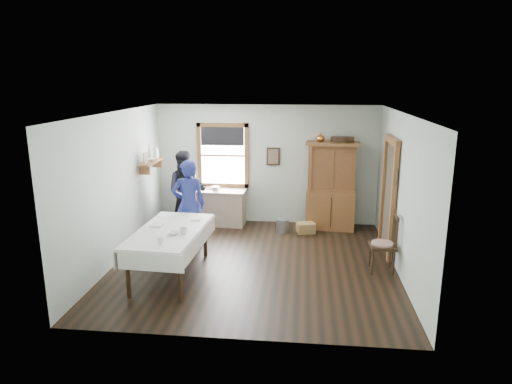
% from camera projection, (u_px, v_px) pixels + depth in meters
% --- Properties ---
extents(room, '(5.01, 5.01, 2.70)m').
position_uv_depth(room, '(255.00, 191.00, 7.96)').
color(room, black).
rests_on(room, ground).
extents(window, '(1.18, 0.07, 1.48)m').
position_uv_depth(window, '(223.00, 152.00, 10.37)').
color(window, white).
rests_on(window, room).
extents(doorway, '(0.09, 1.14, 2.22)m').
position_uv_depth(doorway, '(389.00, 193.00, 8.58)').
color(doorway, '#423B2F').
rests_on(doorway, room).
extents(wall_shelf, '(0.24, 1.00, 0.44)m').
position_uv_depth(wall_shelf, '(151.00, 161.00, 9.63)').
color(wall_shelf, brown).
rests_on(wall_shelf, room).
extents(framed_picture, '(0.30, 0.04, 0.40)m').
position_uv_depth(framed_picture, '(273.00, 156.00, 10.27)').
color(framed_picture, '#352312').
rests_on(framed_picture, room).
extents(rug_beater, '(0.01, 0.27, 0.27)m').
position_uv_depth(rug_beater, '(397.00, 170.00, 7.91)').
color(rug_beater, black).
rests_on(rug_beater, room).
extents(work_counter, '(1.44, 0.60, 0.81)m').
position_uv_depth(work_counter, '(215.00, 207.00, 10.40)').
color(work_counter, tan).
rests_on(work_counter, room).
extents(china_hutch, '(1.18, 0.63, 1.94)m').
position_uv_depth(china_hutch, '(331.00, 186.00, 9.98)').
color(china_hutch, brown).
rests_on(china_hutch, room).
extents(dining_table, '(1.17, 2.08, 0.81)m').
position_uv_depth(dining_table, '(170.00, 252.00, 7.71)').
color(dining_table, white).
rests_on(dining_table, room).
extents(spindle_chair, '(0.49, 0.49, 1.04)m').
position_uv_depth(spindle_chair, '(383.00, 243.00, 7.83)').
color(spindle_chair, '#352312').
rests_on(spindle_chair, room).
extents(pail, '(0.35, 0.35, 0.30)m').
position_uv_depth(pail, '(283.00, 226.00, 9.92)').
color(pail, gray).
rests_on(pail, room).
extents(wicker_basket, '(0.44, 0.36, 0.22)m').
position_uv_depth(wicker_basket, '(306.00, 228.00, 9.89)').
color(wicker_basket, '#9B6E46').
rests_on(wicker_basket, room).
extents(woman_blue, '(0.69, 0.57, 1.64)m').
position_uv_depth(woman_blue, '(189.00, 208.00, 8.84)').
color(woman_blue, navy).
rests_on(woman_blue, room).
extents(figure_dark, '(0.88, 0.74, 1.63)m').
position_uv_depth(figure_dark, '(187.00, 194.00, 9.91)').
color(figure_dark, black).
rests_on(figure_dark, room).
extents(table_cup_a, '(0.14, 0.14, 0.10)m').
position_uv_depth(table_cup_a, '(184.00, 231.00, 7.40)').
color(table_cup_a, white).
rests_on(table_cup_a, dining_table).
extents(table_cup_b, '(0.12, 0.12, 0.09)m').
position_uv_depth(table_cup_b, '(160.00, 241.00, 6.94)').
color(table_cup_b, white).
rests_on(table_cup_b, dining_table).
extents(table_bowl, '(0.25, 0.25, 0.05)m').
position_uv_depth(table_bowl, '(174.00, 233.00, 7.37)').
color(table_bowl, white).
rests_on(table_bowl, dining_table).
extents(counter_book, '(0.24, 0.25, 0.02)m').
position_uv_depth(counter_book, '(205.00, 188.00, 10.42)').
color(counter_book, brown).
rests_on(counter_book, work_counter).
extents(counter_bowl, '(0.24, 0.24, 0.06)m').
position_uv_depth(counter_bowl, '(215.00, 188.00, 10.34)').
color(counter_bowl, white).
rests_on(counter_bowl, work_counter).
extents(shelf_bowl, '(0.22, 0.22, 0.05)m').
position_uv_depth(shelf_bowl, '(151.00, 159.00, 9.64)').
color(shelf_bowl, white).
rests_on(shelf_bowl, wall_shelf).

